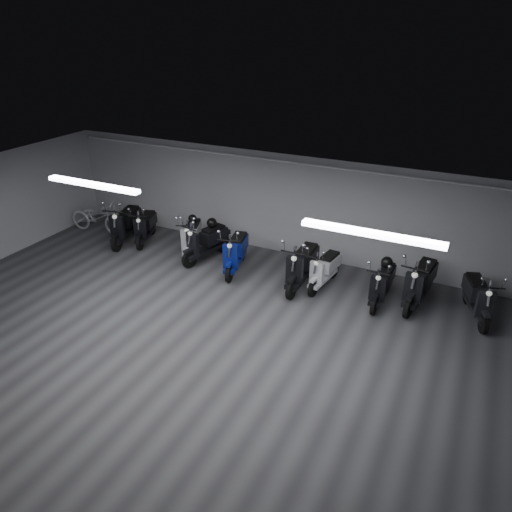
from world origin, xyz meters
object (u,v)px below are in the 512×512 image
at_px(scooter_6, 325,264).
at_px(helmet_0, 387,262).
at_px(scooter_3, 206,236).
at_px(bicycle, 96,214).
at_px(scooter_8, 421,276).
at_px(helmet_1, 212,223).
at_px(scooter_9, 479,291).
at_px(scooter_2, 191,232).
at_px(scooter_5, 302,259).
at_px(scooter_7, 383,278).
at_px(scooter_0, 125,218).
at_px(scooter_1, 145,222).
at_px(scooter_4, 235,246).
at_px(helmet_2, 193,219).

bearing_deg(scooter_6, helmet_0, 12.36).
xyz_separation_m(scooter_3, bicycle, (-3.99, 0.17, -0.10)).
distance_m(scooter_8, helmet_1, 5.51).
relative_size(scooter_9, bicycle, 0.97).
bearing_deg(helmet_0, scooter_9, 0.91).
bearing_deg(scooter_2, bicycle, 158.52).
distance_m(scooter_9, helmet_0, 2.02).
bearing_deg(scooter_5, scooter_7, 2.69).
distance_m(scooter_0, helmet_1, 2.80).
height_order(scooter_0, scooter_7, scooter_0).
bearing_deg(bicycle, scooter_1, -92.84).
distance_m(scooter_4, helmet_0, 3.78).
bearing_deg(helmet_1, scooter_2, -170.34).
xyz_separation_m(scooter_3, scooter_9, (6.79, 0.13, -0.04)).
relative_size(helmet_1, helmet_2, 1.14).
height_order(scooter_3, bicycle, scooter_3).
xyz_separation_m(scooter_3, scooter_4, (1.02, -0.21, -0.00)).
bearing_deg(helmet_2, scooter_2, -68.94).
distance_m(scooter_3, bicycle, 3.99).
distance_m(scooter_3, helmet_2, 0.78).
bearing_deg(scooter_1, helmet_0, -20.45).
distance_m(scooter_5, bicycle, 6.86).
relative_size(scooter_0, scooter_8, 1.00).
height_order(scooter_7, helmet_1, scooter_7).
relative_size(scooter_2, scooter_8, 0.91).
distance_m(scooter_7, scooter_8, 0.84).
bearing_deg(scooter_1, scooter_3, -25.35).
height_order(scooter_0, scooter_4, scooter_0).
bearing_deg(scooter_4, scooter_7, -11.83).
bearing_deg(helmet_0, scooter_7, -91.48).
xyz_separation_m(scooter_1, scooter_3, (2.20, -0.23, 0.06)).
height_order(scooter_1, scooter_4, scooter_4).
xyz_separation_m(scooter_5, scooter_9, (3.93, 0.37, -0.08)).
relative_size(scooter_4, bicycle, 1.02).
relative_size(scooter_2, helmet_2, 7.42).
bearing_deg(scooter_1, scooter_2, -22.29).
bearing_deg(scooter_9, scooter_0, 161.62).
relative_size(scooter_1, helmet_2, 7.02).
relative_size(scooter_7, helmet_1, 6.23).
height_order(scooter_3, helmet_1, scooter_3).
bearing_deg(scooter_9, scooter_2, 160.62).
bearing_deg(scooter_8, scooter_4, -167.73).
bearing_deg(scooter_8, scooter_3, -170.73).
bearing_deg(scooter_1, scooter_7, -22.41).
relative_size(scooter_3, bicycle, 1.02).
bearing_deg(scooter_4, scooter_8, -8.50).
xyz_separation_m(scooter_2, scooter_8, (6.11, -0.01, 0.07)).
height_order(scooter_5, scooter_9, scooter_5).
bearing_deg(scooter_0, scooter_4, -17.55).
bearing_deg(scooter_4, helmet_2, 147.42).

